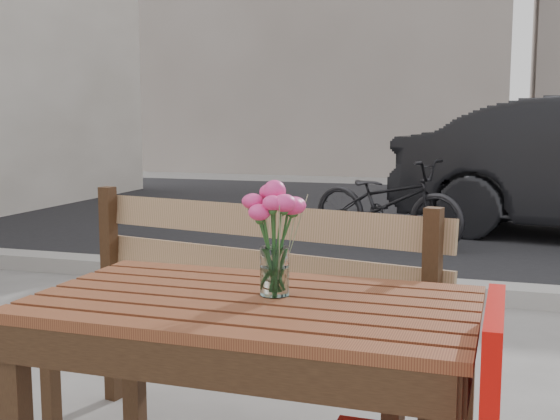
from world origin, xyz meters
The scene contains 6 objects.
street centered at (0.00, 5.06, 0.03)m, with size 30.00×8.12×0.12m.
backdrop_buildings centered at (0.17, 14.40, 3.60)m, with size 15.50×4.00×8.00m.
main_table centered at (0.24, -0.03, 0.62)m, with size 1.21×0.72×0.74m.
main_bench centered at (-0.04, 0.59, 0.58)m, with size 1.61×0.76×0.96m.
main_vase centered at (0.29, 0.02, 0.94)m, with size 0.17×0.17×0.32m.
bicycle centered at (-0.16, 4.94, 0.42)m, with size 0.56×1.60×0.84m, color black.
Camera 1 is at (0.87, -1.79, 1.23)m, focal length 45.00 mm.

